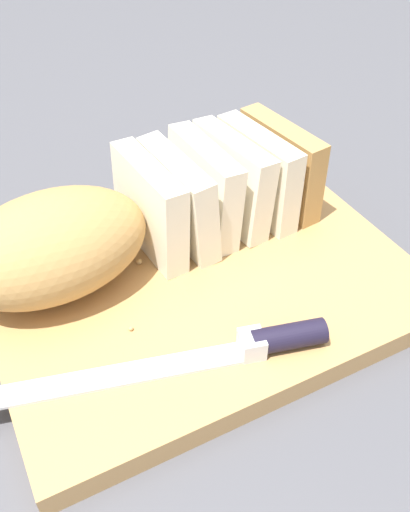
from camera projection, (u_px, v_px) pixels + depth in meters
The scene contains 7 objects.
ground_plane at pixel (205, 297), 0.55m from camera, with size 3.00×3.00×0.00m, color #4C4C51.
cutting_board at pixel (205, 288), 0.55m from camera, with size 0.40×0.28×0.02m, color tan.
bread_loaf at pixel (132, 217), 0.54m from camera, with size 0.37×0.13×0.10m.
bread_knife at pixel (235, 349), 0.46m from camera, with size 0.29×0.10×0.02m.
crumb_near_knife at pixel (139, 261), 0.55m from camera, with size 0.01×0.01×0.01m, color tan.
crumb_near_loaf at pixel (131, 329), 0.49m from camera, with size 0.00×0.00×0.00m, color tan.
crumb_stray_left at pixel (191, 237), 0.58m from camera, with size 0.01×0.01×0.01m, color tan.
Camera 1 is at (-0.19, -0.34, 0.39)m, focal length 39.30 mm.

